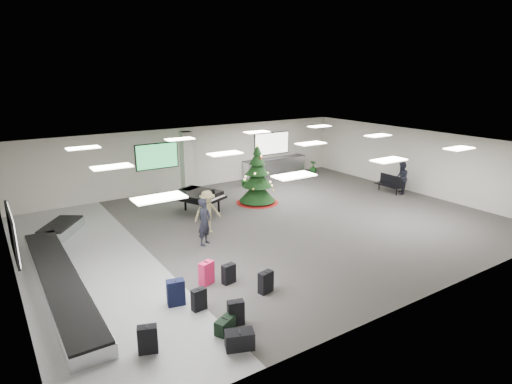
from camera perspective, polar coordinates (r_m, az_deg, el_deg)
ground at (r=17.29m, az=1.86°, el=-4.44°), size 18.00×18.00×0.00m
room_envelope at (r=16.96m, az=-0.43°, el=3.38°), size 18.02×14.02×3.21m
baggage_carousel at (r=14.46m, az=-24.65°, el=-9.28°), size 2.28×9.71×0.43m
service_counter at (r=25.13m, az=2.49°, el=3.35°), size 4.05×0.65×1.08m
suitcase_0 at (r=10.86m, az=-2.71°, el=-15.76°), size 0.45×0.33×0.64m
suitcase_1 at (r=11.51m, az=-7.61°, el=-14.02°), size 0.40×0.24×0.61m
pink_suitcase at (r=12.71m, az=-6.62°, el=-10.68°), size 0.50×0.39×0.71m
suitcase_3 at (r=12.72m, az=-3.67°, el=-10.82°), size 0.42×0.27×0.61m
navy_suitcase at (r=11.79m, az=-10.64°, el=-13.04°), size 0.51×0.36×0.73m
suitcase_5 at (r=10.21m, az=-14.24°, el=-18.51°), size 0.48×0.37×0.66m
green_duffel at (r=10.65m, az=-4.16°, el=-17.32°), size 0.60×0.48×0.38m
suitcase_7 at (r=12.22m, az=1.30°, el=-11.91°), size 0.47×0.31×0.64m
black_duffel at (r=10.11m, az=-2.20°, el=-19.11°), size 0.73×0.57×0.45m
christmas_tree at (r=19.90m, az=0.17°, el=1.29°), size 2.02×2.02×2.88m
grand_piano at (r=18.62m, az=-7.71°, el=-0.47°), size 2.17×2.41×1.13m
bench at (r=22.74m, az=17.36°, el=1.17°), size 0.51×1.43×0.90m
traveler_a at (r=15.25m, az=-6.88°, el=-3.96°), size 0.75×0.69×1.71m
traveler_b at (r=16.34m, az=-6.49°, el=-2.65°), size 1.11×0.67×1.67m
traveler_bench at (r=22.60m, az=18.80°, el=1.77°), size 1.00×0.99×1.63m
potted_plant_left at (r=22.90m, az=-1.55°, el=1.68°), size 0.53×0.52×0.76m
potted_plant_right at (r=26.18m, az=7.64°, el=3.36°), size 0.58×0.58×0.76m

